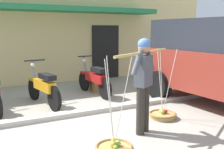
# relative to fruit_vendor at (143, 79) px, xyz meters

# --- Properties ---
(ground_plane) EXTENTS (90.00, 90.00, 0.00)m
(ground_plane) POSITION_rel_fruit_vendor_xyz_m (-0.60, 0.78, -0.98)
(ground_plane) COLOR #9E998C
(sidewalk_curb) EXTENTS (20.00, 0.24, 0.10)m
(sidewalk_curb) POSITION_rel_fruit_vendor_xyz_m (-0.60, 1.48, -0.93)
(sidewalk_curb) COLOR #BAB4A5
(sidewalk_curb) RESTS_ON ground
(fruit_vendor) EXTENTS (1.67, 0.97, 1.70)m
(fruit_vendor) POSITION_rel_fruit_vendor_xyz_m (0.00, 0.00, 0.00)
(fruit_vendor) COLOR #2D2823
(fruit_vendor) RESTS_ON ground
(fruit_basket_left_side) EXTENTS (0.58, 0.58, 1.45)m
(fruit_basket_left_side) POSITION_rel_fruit_vendor_xyz_m (-0.82, -0.47, -0.90)
(fruit_basket_left_side) COLOR #B2894C
(fruit_basket_left_side) RESTS_ON ground
(fruit_basket_right_side) EXTENTS (0.58, 0.58, 1.45)m
(fruit_basket_right_side) POSITION_rel_fruit_vendor_xyz_m (0.82, 0.47, -0.90)
(fruit_basket_right_side) COLOR #B2894C
(fruit_basket_right_side) RESTS_ON ground
(motorcycle_third_in_row) EXTENTS (0.56, 1.81, 1.09)m
(motorcycle_third_in_row) POSITION_rel_fruit_vendor_xyz_m (-1.16, 2.57, -0.53)
(motorcycle_third_in_row) COLOR black
(motorcycle_third_in_row) RESTS_ON ground
(motorcycle_end_of_row) EXTENTS (0.54, 1.82, 1.09)m
(motorcycle_end_of_row) POSITION_rel_fruit_vendor_xyz_m (0.36, 2.97, -0.53)
(motorcycle_end_of_row) COLOR black
(motorcycle_end_of_row) RESTS_ON ground
(storefront_building) EXTENTS (13.00, 6.00, 4.20)m
(storefront_building) POSITION_rel_fruit_vendor_xyz_m (-0.13, 7.74, 1.12)
(storefront_building) COLOR #DBC684
(storefront_building) RESTS_ON ground
(wooden_crate) EXTENTS (0.44, 0.36, 0.32)m
(wooden_crate) POSITION_rel_fruit_vendor_xyz_m (0.66, 3.32, -0.82)
(wooden_crate) COLOR olive
(wooden_crate) RESTS_ON ground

